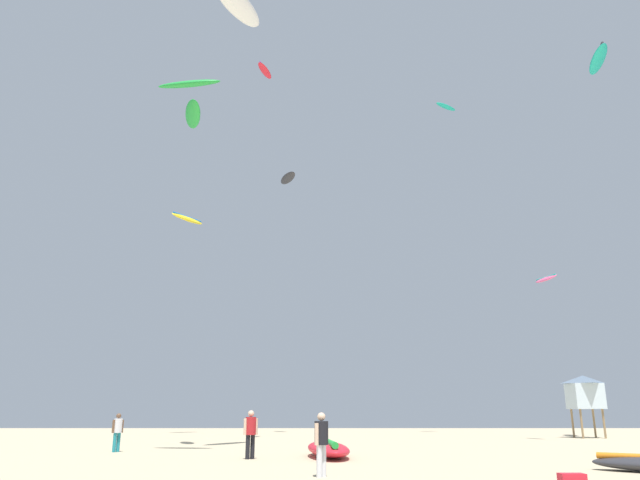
{
  "coord_description": "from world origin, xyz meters",
  "views": [
    {
      "loc": [
        -0.15,
        -10.61,
        1.65
      ],
      "look_at": [
        0.0,
        20.41,
        10.53
      ],
      "focal_mm": 33.95,
      "sensor_mm": 36.0,
      "label": 1
    }
  ],
  "objects_px": {
    "kite_grounded_mid": "(325,449)",
    "kite_aloft_8": "(186,84)",
    "kite_aloft_3": "(190,114)",
    "kite_aloft_6": "(235,4)",
    "kite_aloft_1": "(595,60)",
    "kite_aloft_5": "(543,279)",
    "kite_aloft_7": "(262,70)",
    "kite_aloft_0": "(184,218)",
    "kite_aloft_4": "(443,107)",
    "person_left": "(114,429)",
    "lifeguard_tower": "(581,392)",
    "person_foreground": "(318,439)",
    "kite_aloft_2": "(285,178)",
    "person_midground": "(248,430)"
  },
  "relations": [
    {
      "from": "person_foreground",
      "to": "kite_aloft_2",
      "type": "bearing_deg",
      "value": 130.45
    },
    {
      "from": "lifeguard_tower",
      "to": "kite_aloft_1",
      "type": "distance_m",
      "value": 23.58
    },
    {
      "from": "person_left",
      "to": "kite_aloft_6",
      "type": "relative_size",
      "value": 0.38
    },
    {
      "from": "person_foreground",
      "to": "kite_aloft_8",
      "type": "relative_size",
      "value": 0.53
    },
    {
      "from": "kite_aloft_8",
      "to": "kite_aloft_1",
      "type": "bearing_deg",
      "value": 27.1
    },
    {
      "from": "lifeguard_tower",
      "to": "kite_aloft_5",
      "type": "relative_size",
      "value": 1.96
    },
    {
      "from": "person_midground",
      "to": "lifeguard_tower",
      "type": "xyz_separation_m",
      "value": [
        20.89,
        19.37,
        2.04
      ]
    },
    {
      "from": "kite_aloft_0",
      "to": "kite_aloft_1",
      "type": "bearing_deg",
      "value": -19.21
    },
    {
      "from": "person_midground",
      "to": "person_left",
      "type": "relative_size",
      "value": 1.07
    },
    {
      "from": "person_left",
      "to": "kite_aloft_2",
      "type": "height_order",
      "value": "kite_aloft_2"
    },
    {
      "from": "kite_aloft_3",
      "to": "kite_aloft_1",
      "type": "bearing_deg",
      "value": 17.36
    },
    {
      "from": "person_foreground",
      "to": "person_midground",
      "type": "relative_size",
      "value": 0.95
    },
    {
      "from": "lifeguard_tower",
      "to": "kite_aloft_6",
      "type": "height_order",
      "value": "kite_aloft_6"
    },
    {
      "from": "person_left",
      "to": "kite_grounded_mid",
      "type": "xyz_separation_m",
      "value": [
        9.22,
        -3.12,
        -0.63
      ]
    },
    {
      "from": "person_left",
      "to": "kite_grounded_mid",
      "type": "bearing_deg",
      "value": -157.02
    },
    {
      "from": "person_left",
      "to": "kite_aloft_6",
      "type": "xyz_separation_m",
      "value": [
        4.56,
        -0.81,
        21.31
      ]
    },
    {
      "from": "kite_aloft_1",
      "to": "kite_aloft_6",
      "type": "relative_size",
      "value": 0.98
    },
    {
      "from": "kite_aloft_4",
      "to": "kite_aloft_5",
      "type": "distance_m",
      "value": 20.34
    },
    {
      "from": "kite_grounded_mid",
      "to": "kite_aloft_2",
      "type": "relative_size",
      "value": 1.84
    },
    {
      "from": "kite_aloft_0",
      "to": "kite_aloft_5",
      "type": "distance_m",
      "value": 29.11
    },
    {
      "from": "kite_aloft_0",
      "to": "kite_aloft_2",
      "type": "relative_size",
      "value": 1.1
    },
    {
      "from": "person_left",
      "to": "kite_aloft_0",
      "type": "relative_size",
      "value": 0.49
    },
    {
      "from": "kite_aloft_6",
      "to": "kite_aloft_7",
      "type": "height_order",
      "value": "kite_aloft_7"
    },
    {
      "from": "kite_grounded_mid",
      "to": "kite_aloft_7",
      "type": "distance_m",
      "value": 26.95
    },
    {
      "from": "kite_aloft_8",
      "to": "kite_aloft_4",
      "type": "bearing_deg",
      "value": 53.47
    },
    {
      "from": "kite_grounded_mid",
      "to": "kite_aloft_8",
      "type": "distance_m",
      "value": 17.15
    },
    {
      "from": "kite_aloft_0",
      "to": "kite_aloft_8",
      "type": "xyz_separation_m",
      "value": [
        5.29,
        -24.23,
        -1.34
      ]
    },
    {
      "from": "kite_aloft_0",
      "to": "kite_aloft_3",
      "type": "xyz_separation_m",
      "value": [
        4.41,
        -19.32,
        -0.32
      ]
    },
    {
      "from": "kite_aloft_1",
      "to": "person_midground",
      "type": "bearing_deg",
      "value": -147.39
    },
    {
      "from": "kite_aloft_2",
      "to": "kite_aloft_6",
      "type": "relative_size",
      "value": 0.7
    },
    {
      "from": "kite_aloft_4",
      "to": "kite_aloft_5",
      "type": "bearing_deg",
      "value": -69.54
    },
    {
      "from": "person_left",
      "to": "kite_aloft_6",
      "type": "height_order",
      "value": "kite_aloft_6"
    },
    {
      "from": "lifeguard_tower",
      "to": "person_midground",
      "type": "bearing_deg",
      "value": -137.16
    },
    {
      "from": "kite_aloft_6",
      "to": "person_left",
      "type": "bearing_deg",
      "value": 169.93
    },
    {
      "from": "kite_grounded_mid",
      "to": "kite_aloft_0",
      "type": "distance_m",
      "value": 32.02
    },
    {
      "from": "kite_aloft_5",
      "to": "kite_aloft_7",
      "type": "relative_size",
      "value": 0.96
    },
    {
      "from": "kite_aloft_3",
      "to": "kite_aloft_6",
      "type": "bearing_deg",
      "value": -46.17
    },
    {
      "from": "person_midground",
      "to": "kite_aloft_5",
      "type": "relative_size",
      "value": 0.82
    },
    {
      "from": "kite_aloft_5",
      "to": "lifeguard_tower",
      "type": "bearing_deg",
      "value": 52.34
    },
    {
      "from": "kite_aloft_1",
      "to": "kite_aloft_8",
      "type": "distance_m",
      "value": 30.83
    },
    {
      "from": "person_left",
      "to": "kite_aloft_7",
      "type": "xyz_separation_m",
      "value": [
        5.13,
        8.71,
        23.23
      ]
    },
    {
      "from": "kite_aloft_7",
      "to": "kite_aloft_8",
      "type": "height_order",
      "value": "kite_aloft_7"
    },
    {
      "from": "person_foreground",
      "to": "lifeguard_tower",
      "type": "distance_m",
      "value": 31.76
    },
    {
      "from": "kite_aloft_1",
      "to": "kite_aloft_8",
      "type": "xyz_separation_m",
      "value": [
        -26.02,
        -13.31,
        -9.81
      ]
    },
    {
      "from": "kite_aloft_5",
      "to": "kite_aloft_8",
      "type": "height_order",
      "value": "kite_aloft_8"
    },
    {
      "from": "person_midground",
      "to": "kite_aloft_5",
      "type": "distance_m",
      "value": 24.38
    },
    {
      "from": "person_left",
      "to": "kite_aloft_1",
      "type": "bearing_deg",
      "value": -118.7
    },
    {
      "from": "kite_aloft_3",
      "to": "kite_aloft_4",
      "type": "bearing_deg",
      "value": 45.33
    },
    {
      "from": "person_left",
      "to": "kite_aloft_7",
      "type": "relative_size",
      "value": 0.74
    },
    {
      "from": "person_foreground",
      "to": "kite_aloft_4",
      "type": "height_order",
      "value": "kite_aloft_4"
    }
  ]
}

